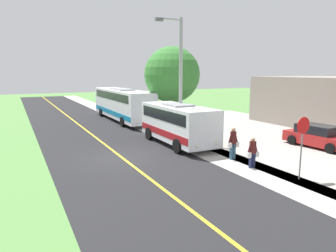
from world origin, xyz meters
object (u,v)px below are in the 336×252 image
at_px(pedestrian_with_bags, 253,152).
at_px(stop_sign, 302,137).
at_px(shuttle_bus_front, 178,122).
at_px(parked_car_near, 319,137).
at_px(street_light_pole, 179,75).
at_px(tree_curbside, 172,75).
at_px(pedestrian_waiting, 233,142).
at_px(transit_bus_rear, 122,103).

bearing_deg(pedestrian_with_bags, stop_sign, 108.05).
xyz_separation_m(shuttle_bus_front, parked_car_near, (-7.81, 4.86, -0.82)).
height_order(pedestrian_with_bags, parked_car_near, pedestrian_with_bags).
height_order(shuttle_bus_front, street_light_pole, street_light_pole).
distance_m(parked_car_near, tree_curbside, 12.97).
xyz_separation_m(pedestrian_with_bags, street_light_pole, (0.47, -6.96, 3.76)).
xyz_separation_m(stop_sign, street_light_pole, (1.22, -9.27, 2.65)).
bearing_deg(stop_sign, pedestrian_with_bags, -71.95).
bearing_deg(shuttle_bus_front, pedestrian_waiting, 101.68).
bearing_deg(pedestrian_with_bags, transit_bus_rear, -87.45).
distance_m(street_light_pole, parked_car_near, 9.99).
height_order(transit_bus_rear, tree_curbside, tree_curbside).
relative_size(transit_bus_rear, street_light_pole, 1.44).
distance_m(pedestrian_waiting, stop_sign, 4.18).
height_order(shuttle_bus_front, parked_car_near, shuttle_bus_front).
height_order(street_light_pole, tree_curbside, street_light_pole).
xyz_separation_m(pedestrian_waiting, tree_curbside, (-1.95, -11.19, 3.61)).
relative_size(pedestrian_with_bags, street_light_pole, 0.19).
bearing_deg(pedestrian_with_bags, parked_car_near, -167.61).
bearing_deg(shuttle_bus_front, tree_curbside, -114.15).
distance_m(pedestrian_with_bags, tree_curbside, 13.58).
bearing_deg(shuttle_bus_front, stop_sign, 100.53).
xyz_separation_m(stop_sign, tree_curbside, (-1.30, -15.20, 2.64)).
height_order(shuttle_bus_front, stop_sign, stop_sign).
height_order(pedestrian_with_bags, pedestrian_waiting, pedestrian_waiting).
height_order(stop_sign, street_light_pole, street_light_pole).
bearing_deg(transit_bus_rear, street_light_pole, 91.76).
distance_m(shuttle_bus_front, pedestrian_waiting, 4.81).
xyz_separation_m(transit_bus_rear, street_light_pole, (-0.35, 11.31, 2.85)).
bearing_deg(stop_sign, parked_car_near, -148.22).
distance_m(transit_bus_rear, street_light_pole, 11.67).
height_order(parked_car_near, tree_curbside, tree_curbside).
relative_size(shuttle_bus_front, transit_bus_rear, 0.59).
relative_size(shuttle_bus_front, pedestrian_waiting, 3.88).
bearing_deg(parked_car_near, shuttle_bus_front, -31.89).
bearing_deg(street_light_pole, parked_car_near, 143.73).
bearing_deg(pedestrian_waiting, street_light_pole, -83.82).
bearing_deg(transit_bus_rear, pedestrian_with_bags, 92.55).
bearing_deg(street_light_pole, shuttle_bus_front, 55.37).
bearing_deg(tree_curbside, parked_car_near, 113.28).
distance_m(transit_bus_rear, pedestrian_with_bags, 18.31).
bearing_deg(pedestrian_waiting, tree_curbside, -99.88).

